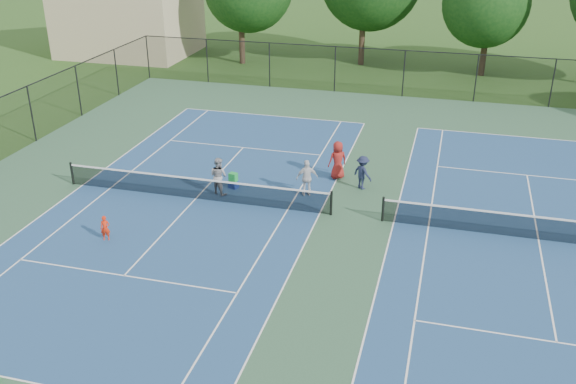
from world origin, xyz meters
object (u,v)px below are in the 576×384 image
(clapboard_house, at_px, (129,15))
(bystander_a, at_px, (307,178))
(bystander_b, at_px, (363,173))
(ball_crate, at_px, (233,185))
(child_player, at_px, (105,228))
(bystander_c, at_px, (338,160))
(instructor, at_px, (219,176))
(ball_hopper, at_px, (233,177))

(clapboard_house, relative_size, bystander_a, 6.59)
(bystander_b, bearing_deg, ball_crate, 49.85)
(child_player, xyz_separation_m, bystander_c, (7.34, 8.07, 0.39))
(bystander_a, distance_m, bystander_c, 2.38)
(instructor, relative_size, ball_hopper, 4.23)
(bystander_a, relative_size, ball_hopper, 4.13)
(child_player, bearing_deg, bystander_a, 23.36)
(bystander_a, bearing_deg, child_player, 18.72)
(instructor, xyz_separation_m, bystander_b, (5.97, 2.14, -0.07))
(clapboard_house, height_order, bystander_a, clapboard_house)
(bystander_a, xyz_separation_m, bystander_b, (2.21, 1.32, -0.05))
(bystander_c, bearing_deg, child_player, 14.57)
(child_player, xyz_separation_m, ball_hopper, (3.08, 5.75, 0.03))
(ball_crate, bearing_deg, ball_hopper, 0.00)
(child_player, distance_m, bystander_a, 8.71)
(bystander_b, distance_m, ball_crate, 5.77)
(bystander_b, bearing_deg, child_player, 75.07)
(clapboard_house, xyz_separation_m, instructor, (16.79, -24.20, -2.25))
(bystander_c, xyz_separation_m, ball_crate, (-4.26, -2.32, -0.72))
(bystander_c, height_order, ball_hopper, bystander_c)
(bystander_b, bearing_deg, bystander_a, 66.11)
(bystander_c, bearing_deg, bystander_a, 34.27)
(clapboard_house, bearing_deg, ball_crate, -53.80)
(instructor, height_order, bystander_c, bystander_c)
(ball_hopper, bearing_deg, bystander_b, 14.55)
(ball_hopper, bearing_deg, bystander_c, 28.59)
(ball_crate, relative_size, ball_hopper, 0.96)
(bystander_b, bearing_deg, clapboard_house, -8.82)
(clapboard_house, bearing_deg, instructor, -55.25)
(instructor, relative_size, bystander_b, 1.09)
(child_player, bearing_deg, bystander_b, 20.72)
(child_player, relative_size, ball_hopper, 2.50)
(bystander_b, bearing_deg, instructor, 55.00)
(clapboard_house, xyz_separation_m, bystander_c, (21.46, -21.18, -2.20))
(bystander_a, bearing_deg, ball_hopper, -21.58)
(child_player, height_order, bystander_b, bystander_b)
(instructor, distance_m, bystander_a, 3.85)
(child_player, bearing_deg, instructor, 43.10)
(clapboard_house, xyz_separation_m, bystander_a, (20.55, -23.38, -2.27))
(child_player, height_order, ball_hopper, child_player)
(child_player, relative_size, bystander_a, 0.60)
(instructor, relative_size, bystander_a, 1.02)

